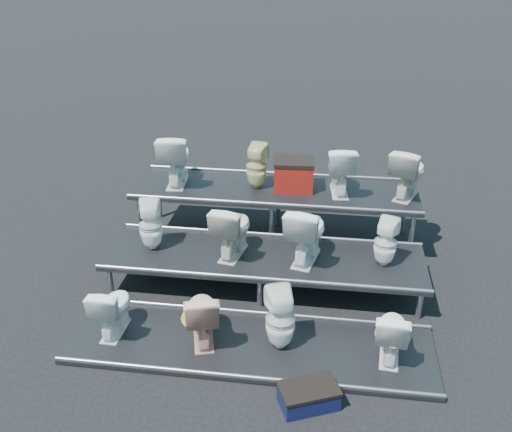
# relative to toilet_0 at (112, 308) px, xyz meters

# --- Properties ---
(ground) EXTENTS (80.00, 80.00, 0.00)m
(ground) POSITION_rel_toilet_0_xyz_m (1.62, 1.30, -0.38)
(ground) COLOR black
(ground) RESTS_ON ground
(tier_front) EXTENTS (4.20, 1.20, 0.06)m
(tier_front) POSITION_rel_toilet_0_xyz_m (1.62, 0.00, -0.35)
(tier_front) COLOR black
(tier_front) RESTS_ON ground
(tier_mid) EXTENTS (4.20, 1.20, 0.46)m
(tier_mid) POSITION_rel_toilet_0_xyz_m (1.62, 1.30, -0.15)
(tier_mid) COLOR black
(tier_mid) RESTS_ON ground
(tier_back) EXTENTS (4.20, 1.20, 0.86)m
(tier_back) POSITION_rel_toilet_0_xyz_m (1.62, 2.60, 0.05)
(tier_back) COLOR black
(tier_back) RESTS_ON ground
(toilet_0) EXTENTS (0.38, 0.65, 0.65)m
(toilet_0) POSITION_rel_toilet_0_xyz_m (0.00, 0.00, 0.00)
(toilet_0) COLOR white
(toilet_0) RESTS_ON tier_front
(toilet_1) EXTENTS (0.56, 0.76, 0.70)m
(toilet_1) POSITION_rel_toilet_0_xyz_m (1.06, 0.00, 0.02)
(toilet_1) COLOR tan
(toilet_1) RESTS_ON tier_front
(toilet_2) EXTENTS (0.43, 0.44, 0.75)m
(toilet_2) POSITION_rel_toilet_0_xyz_m (1.96, 0.00, 0.05)
(toilet_2) COLOR white
(toilet_2) RESTS_ON tier_front
(toilet_3) EXTENTS (0.42, 0.67, 0.65)m
(toilet_3) POSITION_rel_toilet_0_xyz_m (3.19, 0.00, -0.00)
(toilet_3) COLOR white
(toilet_3) RESTS_ON tier_front
(toilet_4) EXTENTS (0.38, 0.38, 0.69)m
(toilet_4) POSITION_rel_toilet_0_xyz_m (0.09, 1.30, 0.42)
(toilet_4) COLOR white
(toilet_4) RESTS_ON tier_mid
(toilet_5) EXTENTS (0.54, 0.79, 0.74)m
(toilet_5) POSITION_rel_toilet_0_xyz_m (1.20, 1.30, 0.44)
(toilet_5) COLOR beige
(toilet_5) RESTS_ON tier_mid
(toilet_6) EXTENTS (0.59, 0.85, 0.79)m
(toilet_6) POSITION_rel_toilet_0_xyz_m (2.16, 1.30, 0.47)
(toilet_6) COLOR white
(toilet_6) RESTS_ON tier_mid
(toilet_7) EXTENTS (0.37, 0.38, 0.64)m
(toilet_7) POSITION_rel_toilet_0_xyz_m (3.16, 1.30, 0.40)
(toilet_7) COLOR white
(toilet_7) RESTS_ON tier_mid
(toilet_8) EXTENTS (0.52, 0.82, 0.80)m
(toilet_8) POSITION_rel_toilet_0_xyz_m (0.11, 2.60, 0.87)
(toilet_8) COLOR white
(toilet_8) RESTS_ON tier_back
(toilet_9) EXTENTS (0.36, 0.37, 0.68)m
(toilet_9) POSITION_rel_toilet_0_xyz_m (1.33, 2.60, 0.81)
(toilet_9) COLOR #CFCE87
(toilet_9) RESTS_ON tier_back
(toilet_10) EXTENTS (0.48, 0.76, 0.73)m
(toilet_10) POSITION_rel_toilet_0_xyz_m (2.55, 2.60, 0.84)
(toilet_10) COLOR white
(toilet_10) RESTS_ON tier_back
(toilet_11) EXTENTS (0.66, 0.83, 0.74)m
(toilet_11) POSITION_rel_toilet_0_xyz_m (3.52, 2.60, 0.84)
(toilet_11) COLOR beige
(toilet_11) RESTS_ON tier_back
(red_crate) EXTENTS (0.59, 0.48, 0.41)m
(red_crate) POSITION_rel_toilet_0_xyz_m (1.89, 2.64, 0.68)
(red_crate) COLOR maroon
(red_crate) RESTS_ON tier_back
(step_stool) EXTENTS (0.66, 0.54, 0.20)m
(step_stool) POSITION_rel_toilet_0_xyz_m (2.34, -0.80, -0.28)
(step_stool) COLOR black
(step_stool) RESTS_ON ground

